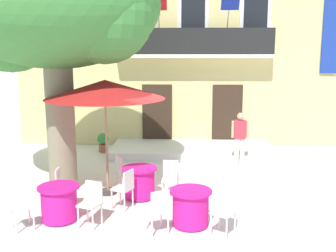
% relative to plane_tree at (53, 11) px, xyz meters
% --- Properties ---
extents(ground_plane, '(120.00, 120.00, 0.00)m').
position_rel_plane_tree_xyz_m(ground_plane, '(3.13, -0.11, -4.48)').
color(ground_plane, silver).
extents(building_facade, '(13.00, 5.09, 7.50)m').
position_rel_plane_tree_xyz_m(building_facade, '(3.51, 6.87, -0.73)').
color(building_facade, '#DBC67F').
rests_on(building_facade, ground).
extents(entrance_step_platform, '(5.59, 2.25, 0.25)m').
position_rel_plane_tree_xyz_m(entrance_step_platform, '(3.51, 3.76, -4.35)').
color(entrance_step_platform, silver).
rests_on(entrance_step_platform, ground).
extents(plane_tree, '(5.23, 4.59, 6.15)m').
position_rel_plane_tree_xyz_m(plane_tree, '(0.00, 0.00, 0.00)').
color(plane_tree, '#7F755B').
rests_on(plane_tree, ground).
extents(cafe_table_near_tree, '(0.86, 0.86, 0.76)m').
position_rel_plane_tree_xyz_m(cafe_table_near_tree, '(3.33, -2.17, -4.09)').
color(cafe_table_near_tree, '#DB1984').
rests_on(cafe_table_near_tree, ground).
extents(cafe_chair_near_tree_0, '(0.44, 0.44, 0.91)m').
position_rel_plane_tree_xyz_m(cafe_chair_near_tree_0, '(3.18, -1.43, -3.95)').
color(cafe_chair_near_tree_0, silver).
rests_on(cafe_chair_near_tree_0, ground).
extents(cafe_chair_near_tree_1, '(0.54, 0.54, 0.91)m').
position_rel_plane_tree_xyz_m(cafe_chair_near_tree_1, '(2.69, -2.57, -3.95)').
color(cafe_chair_near_tree_1, silver).
rests_on(cafe_chair_near_tree_1, ground).
extents(cafe_chair_near_tree_2, '(0.56, 0.56, 0.91)m').
position_rel_plane_tree_xyz_m(cafe_chair_near_tree_2, '(3.99, -2.53, -3.95)').
color(cafe_chair_near_tree_2, silver).
rests_on(cafe_chair_near_tree_2, ground).
extents(cafe_table_middle, '(0.86, 0.86, 0.76)m').
position_rel_plane_tree_xyz_m(cafe_table_middle, '(2.12, -0.63, -4.09)').
color(cafe_table_middle, '#DB1984').
rests_on(cafe_table_middle, ground).
extents(cafe_chair_middle_0, '(0.53, 0.53, 0.91)m').
position_rel_plane_tree_xyz_m(cafe_chair_middle_0, '(1.86, -1.34, -3.95)').
color(cafe_chair_middle_0, silver).
rests_on(cafe_chair_middle_0, ground).
extents(cafe_chair_middle_1, '(0.42, 0.42, 0.91)m').
position_rel_plane_tree_xyz_m(cafe_chair_middle_1, '(2.87, -0.59, -3.95)').
color(cafe_chair_middle_1, silver).
rests_on(cafe_chair_middle_1, ground).
extents(cafe_chair_middle_2, '(0.56, 0.56, 0.91)m').
position_rel_plane_tree_xyz_m(cafe_chair_middle_2, '(1.63, -0.06, -3.95)').
color(cafe_chair_middle_2, silver).
rests_on(cafe_chair_middle_2, ground).
extents(cafe_table_front, '(0.86, 0.86, 0.76)m').
position_rel_plane_tree_xyz_m(cafe_table_front, '(0.57, -2.02, -4.09)').
color(cafe_table_front, '#DB1984').
rests_on(cafe_table_front, ground).
extents(cafe_chair_front_0, '(0.56, 0.56, 0.91)m').
position_rel_plane_tree_xyz_m(cafe_chair_front_0, '(0.00, -2.52, -3.95)').
color(cafe_chair_front_0, silver).
rests_on(cafe_chair_front_0, ground).
extents(cafe_chair_front_1, '(0.51, 0.51, 0.91)m').
position_rel_plane_tree_xyz_m(cafe_chair_front_1, '(1.30, -2.21, -3.95)').
color(cafe_chair_front_1, silver).
rests_on(cafe_chair_front_1, ground).
extents(cafe_chair_front_2, '(0.43, 0.43, 0.91)m').
position_rel_plane_tree_xyz_m(cafe_chair_front_2, '(0.43, -1.28, -3.95)').
color(cafe_chair_front_2, silver).
rests_on(cafe_chair_front_2, ground).
extents(cafe_umbrella, '(2.90, 2.90, 2.85)m').
position_rel_plane_tree_xyz_m(cafe_umbrella, '(1.29, -0.36, -1.87)').
color(cafe_umbrella, '#997A56').
rests_on(cafe_umbrella, ground).
extents(ground_planter_left, '(0.40, 0.40, 0.68)m').
position_rel_plane_tree_xyz_m(ground_planter_left, '(0.36, 3.80, -4.10)').
color(ground_planter_left, '#995638').
rests_on(ground_planter_left, ground).
extents(pedestrian_near_entrance, '(0.53, 0.26, 1.69)m').
position_rel_plane_tree_xyz_m(pedestrian_near_entrance, '(4.91, 2.13, -3.52)').
color(pedestrian_near_entrance, silver).
rests_on(pedestrian_near_entrance, ground).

